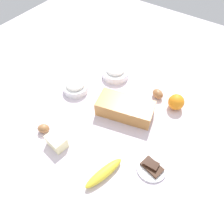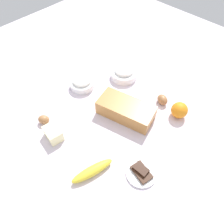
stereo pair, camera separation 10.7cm
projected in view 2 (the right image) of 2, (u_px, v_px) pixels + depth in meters
name	position (u px, v px, depth m)	size (l,w,h in m)	color
ground_plane	(112.00, 118.00, 1.11)	(2.40, 2.40, 0.02)	silver
loaf_pan	(126.00, 110.00, 1.08)	(0.30, 0.19, 0.08)	#B77A3D
flour_bowl	(82.00, 83.00, 1.21)	(0.14, 0.14, 0.07)	white
sugar_bowl	(124.00, 73.00, 1.26)	(0.16, 0.16, 0.07)	white
banana	(92.00, 171.00, 0.90)	(0.19, 0.04, 0.04)	yellow
orange_fruit	(179.00, 110.00, 1.08)	(0.08, 0.08, 0.08)	orange
butter_block	(53.00, 133.00, 1.00)	(0.09, 0.06, 0.06)	#F4EDB2
egg_near_butter	(162.00, 100.00, 1.14)	(0.05, 0.05, 0.07)	#9C693F
egg_beside_bowl	(44.00, 120.00, 1.06)	(0.04, 0.04, 0.06)	#A06B41
chocolate_plate	(141.00, 172.00, 0.91)	(0.13, 0.13, 0.03)	white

